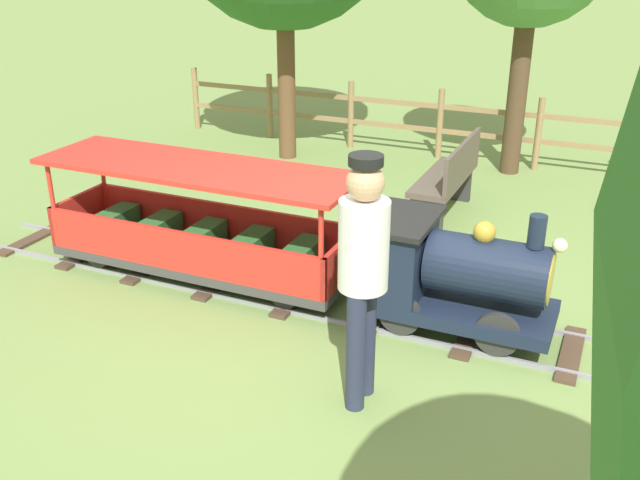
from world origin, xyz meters
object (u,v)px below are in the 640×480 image
(conductor_person, at_px, (363,264))
(park_bench, at_px, (448,179))
(locomotive, at_px, (446,271))
(passenger_car, at_px, (200,233))

(conductor_person, xyz_separation_m, park_bench, (-3.30, -0.31, -0.54))
(locomotive, xyz_separation_m, park_bench, (-2.23, -0.56, -0.07))
(passenger_car, relative_size, conductor_person, 1.67)
(locomotive, relative_size, passenger_car, 0.54)
(passenger_car, bearing_deg, conductor_person, 59.97)
(passenger_car, height_order, park_bench, passenger_car)
(locomotive, distance_m, passenger_car, 2.10)
(passenger_car, distance_m, park_bench, 2.71)
(locomotive, height_order, conductor_person, conductor_person)
(conductor_person, bearing_deg, locomotive, 166.86)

